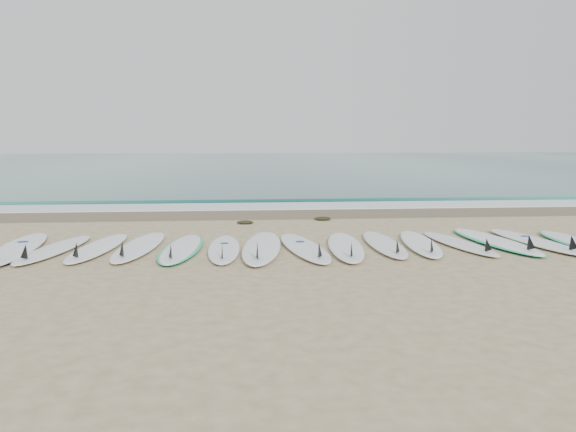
{
  "coord_description": "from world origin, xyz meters",
  "views": [
    {
      "loc": [
        -1.04,
        -8.77,
        1.74
      ],
      "look_at": [
        -0.18,
        0.9,
        0.4
      ],
      "focal_mm": 35.0,
      "sensor_mm": 36.0,
      "label": 1
    }
  ],
  "objects": [
    {
      "name": "ground",
      "position": [
        0.0,
        0.0,
        0.0
      ],
      "size": [
        120.0,
        120.0,
        0.0
      ],
      "primitive_type": "plane",
      "color": "tan"
    },
    {
      "name": "ocean",
      "position": [
        0.0,
        32.5,
        0.01
      ],
      "size": [
        120.0,
        55.0,
        0.03
      ],
      "primitive_type": "cube",
      "color": "#286661",
      "rests_on": "ground"
    },
    {
      "name": "wet_sand_band",
      "position": [
        0.0,
        4.1,
        0.01
      ],
      "size": [
        120.0,
        1.8,
        0.01
      ],
      "primitive_type": "cube",
      "color": "brown",
      "rests_on": "ground"
    },
    {
      "name": "foam_band",
      "position": [
        0.0,
        5.5,
        0.02
      ],
      "size": [
        120.0,
        1.4,
        0.04
      ],
      "primitive_type": "cube",
      "color": "silver",
      "rests_on": "ground"
    },
    {
      "name": "wave_crest",
      "position": [
        0.0,
        7.0,
        0.05
      ],
      "size": [
        120.0,
        1.0,
        0.1
      ],
      "primitive_type": "cube",
      "color": "#286661",
      "rests_on": "ground"
    },
    {
      "name": "surfboard_0",
      "position": [
        -4.47,
        0.08,
        0.06
      ],
      "size": [
        0.86,
        2.89,
        0.36
      ],
      "rotation": [
        0.0,
        0.0,
        0.1
      ],
      "color": "white",
      "rests_on": "ground"
    },
    {
      "name": "surfboard_1",
      "position": [
        -3.9,
        0.01,
        0.05
      ],
      "size": [
        0.85,
        2.45,
        0.31
      ],
      "rotation": [
        0.0,
        0.0,
        -0.15
      ],
      "color": "white",
      "rests_on": "ground"
    },
    {
      "name": "surfboard_2",
      "position": [
        -3.25,
        0.08,
        0.05
      ],
      "size": [
        0.76,
        2.52,
        0.32
      ],
      "rotation": [
        0.0,
        0.0,
        -0.1
      ],
      "color": "white",
      "rests_on": "ground"
    },
    {
      "name": "surfboard_3",
      "position": [
        -2.62,
        0.1,
        0.06
      ],
      "size": [
        0.77,
        2.66,
        0.34
      ],
      "rotation": [
        0.0,
        0.0,
        -0.09
      ],
      "color": "white",
      "rests_on": "ground"
    },
    {
      "name": "surfboard_4",
      "position": [
        -1.94,
        -0.07,
        0.05
      ],
      "size": [
        0.75,
        2.48,
        0.31
      ],
      "rotation": [
        0.0,
        0.0,
        -0.07
      ],
      "color": "white",
      "rests_on": "ground"
    },
    {
      "name": "surfboard_5",
      "position": [
        -1.28,
        -0.18,
        0.05
      ],
      "size": [
        0.5,
        2.36,
        0.3
      ],
      "rotation": [
        0.0,
        0.0,
        -0.0
      ],
      "color": "white",
      "rests_on": "ground"
    },
    {
      "name": "surfboard_6",
      "position": [
        -0.69,
        -0.15,
        0.06
      ],
      "size": [
        0.87,
        2.86,
        0.36
      ],
      "rotation": [
        0.0,
        0.0,
        -0.1
      ],
      "color": "white",
      "rests_on": "ground"
    },
    {
      "name": "surfboard_7",
      "position": [
        -0.02,
        -0.21,
        0.06
      ],
      "size": [
        0.84,
        2.61,
        0.33
      ],
      "rotation": [
        0.0,
        0.0,
        0.12
      ],
      "color": "white",
      "rests_on": "ground"
    },
    {
      "name": "surfboard_8",
      "position": [
        0.64,
        -0.19,
        0.06
      ],
      "size": [
        0.79,
        2.6,
        0.33
      ],
      "rotation": [
        0.0,
        0.0,
        -0.1
      ],
      "color": "white",
      "rests_on": "ground"
    },
    {
      "name": "surfboard_9",
      "position": [
        1.31,
        -0.02,
        0.05
      ],
      "size": [
        0.59,
        2.45,
        0.31
      ],
      "rotation": [
        0.0,
        0.0,
        -0.04
      ],
      "color": "silver",
      "rests_on": "ground"
    },
    {
      "name": "surfboard_10",
      "position": [
        1.9,
        -0.03,
        0.05
      ],
      "size": [
        0.82,
        2.48,
        0.31
      ],
      "rotation": [
        0.0,
        0.0,
        -0.13
      ],
      "color": "white",
      "rests_on": "ground"
    },
    {
      "name": "surfboard_11",
      "position": [
        2.55,
        -0.06,
        0.05
      ],
      "size": [
        0.78,
        2.33,
        0.29
      ],
      "rotation": [
        0.0,
        0.0,
        0.13
      ],
      "color": "silver",
      "rests_on": "ground"
    },
    {
      "name": "surfboard_12",
      "position": [
        3.23,
        0.08,
        0.05
      ],
      "size": [
        0.89,
        2.68,
        0.33
      ],
      "rotation": [
        0.0,
        0.0,
        0.1
      ],
      "color": "white",
      "rests_on": "ground"
    },
    {
      "name": "surfboard_13",
      "position": [
        3.88,
        -0.03,
        0.06
      ],
      "size": [
        0.8,
        2.57,
        0.32
      ],
      "rotation": [
        0.0,
        0.0,
        0.11
      ],
      "color": "white",
      "rests_on": "ground"
    },
    {
      "name": "seaweed_near",
      "position": [
        -0.91,
        2.7,
        0.03
      ],
      "size": [
        0.34,
        0.27,
        0.07
      ],
      "primitive_type": "ellipsoid",
      "color": "black",
      "rests_on": "ground"
    },
    {
      "name": "seaweed_far",
      "position": [
        0.76,
        3.08,
        0.04
      ],
      "size": [
        0.37,
        0.29,
        0.07
      ],
      "primitive_type": "ellipsoid",
      "color": "black",
      "rests_on": "ground"
    }
  ]
}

